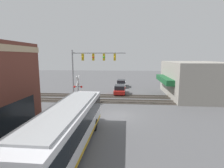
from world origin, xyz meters
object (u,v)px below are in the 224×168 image
Objects in this scene: city_bus at (67,127)px; pedestrian_at_crossing at (81,97)px; parked_car_red at (120,90)px; crossing_signal at (78,87)px; parked_car_white at (121,83)px.

city_bus reaches higher than pedestrian_at_crossing.
city_bus reaches higher than parked_car_red.
crossing_signal reaches higher than parked_car_white.
crossing_signal is at bearing 133.43° from pedestrian_at_crossing.
parked_car_red is 8.06m from pedestrian_at_crossing.
pedestrian_at_crossing is (-13.54, 4.93, 0.17)m from parked_car_white.
city_bus is 2.37× the size of parked_car_white.
city_bus is at bearing 174.18° from parked_car_white.
pedestrian_at_crossing is (-6.37, 4.93, 0.15)m from parked_car_red.
crossing_signal reaches higher than city_bus.
city_bus is at bearing 171.92° from parked_car_red.
parked_car_red is (18.32, -2.60, -0.98)m from city_bus.
parked_car_red is at bearing -8.08° from city_bus.
parked_car_white is (7.18, -0.00, -0.01)m from parked_car_red.
crossing_signal is 2.27× the size of pedestrian_at_crossing.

